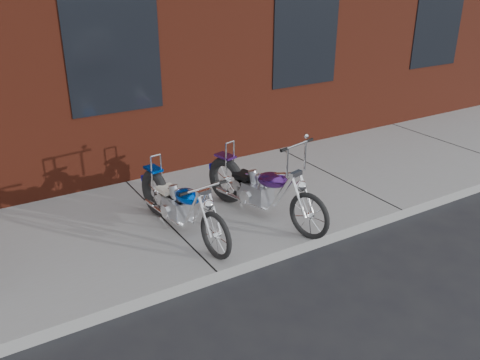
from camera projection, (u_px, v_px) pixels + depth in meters
ground at (217, 283)px, 5.82m from camera, size 120.00×120.00×0.00m
sidewalk at (164, 224)px, 6.96m from camera, size 22.00×3.00×0.15m
chopper_purple at (262, 191)px, 6.85m from camera, size 0.70×2.12×1.21m
chopper_blue at (181, 207)px, 6.46m from camera, size 0.50×2.05×0.89m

